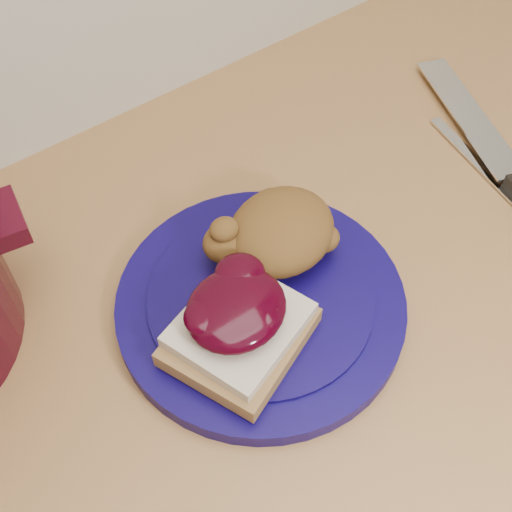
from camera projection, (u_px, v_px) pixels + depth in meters
base_cabinet at (283, 452)px, 0.98m from camera, size 4.00×0.60×0.86m
plate at (261, 303)px, 0.57m from camera, size 0.32×0.32×0.02m
sandwich at (238, 324)px, 0.52m from camera, size 0.14×0.13×0.05m
stuffing_mound at (281, 231)px, 0.57m from camera, size 0.13×0.11×0.05m
butter_knife at (477, 163)px, 0.69m from camera, size 0.04×0.15×0.00m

